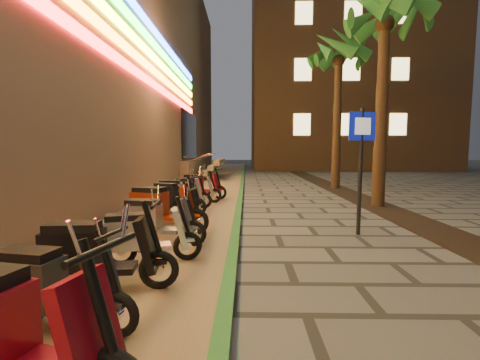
{
  "coord_description": "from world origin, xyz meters",
  "views": [
    {
      "loc": [
        -0.67,
        -3.37,
        1.8
      ],
      "look_at": [
        -0.8,
        3.17,
        1.2
      ],
      "focal_mm": 24.0,
      "sensor_mm": 36.0,
      "label": 1
    }
  ],
  "objects_px": {
    "scooter_9": "(173,197)",
    "scooter_10": "(178,193)",
    "scooter_11": "(192,189)",
    "scooter_8": "(162,205)",
    "scooter_3": "(49,286)",
    "scooter_2": "(5,331)",
    "scooter_6": "(155,219)",
    "scooter_4": "(95,253)",
    "scooter_12": "(200,185)",
    "scooter_7": "(161,207)",
    "scooter_5": "(141,236)",
    "pedestrian_sign": "(361,154)"
  },
  "relations": [
    {
      "from": "scooter_7",
      "to": "scooter_12",
      "type": "relative_size",
      "value": 1.08
    },
    {
      "from": "scooter_2",
      "to": "scooter_8",
      "type": "bearing_deg",
      "value": 107.28
    },
    {
      "from": "scooter_9",
      "to": "scooter_10",
      "type": "bearing_deg",
      "value": 109.85
    },
    {
      "from": "scooter_6",
      "to": "scooter_12",
      "type": "relative_size",
      "value": 0.96
    },
    {
      "from": "pedestrian_sign",
      "to": "scooter_9",
      "type": "relative_size",
      "value": 1.68
    },
    {
      "from": "scooter_12",
      "to": "scooter_10",
      "type": "bearing_deg",
      "value": -86.68
    },
    {
      "from": "scooter_6",
      "to": "scooter_3",
      "type": "bearing_deg",
      "value": -86.87
    },
    {
      "from": "scooter_10",
      "to": "scooter_11",
      "type": "relative_size",
      "value": 1.04
    },
    {
      "from": "scooter_3",
      "to": "scooter_4",
      "type": "distance_m",
      "value": 0.9
    },
    {
      "from": "scooter_4",
      "to": "scooter_7",
      "type": "bearing_deg",
      "value": 83.51
    },
    {
      "from": "scooter_10",
      "to": "scooter_11",
      "type": "bearing_deg",
      "value": 69.74
    },
    {
      "from": "scooter_5",
      "to": "scooter_9",
      "type": "relative_size",
      "value": 0.94
    },
    {
      "from": "scooter_8",
      "to": "scooter_11",
      "type": "xyz_separation_m",
      "value": [
        0.25,
        3.07,
        0.03
      ]
    },
    {
      "from": "scooter_8",
      "to": "scooter_10",
      "type": "xyz_separation_m",
      "value": [
        -0.0,
        1.96,
        0.04
      ]
    },
    {
      "from": "scooter_5",
      "to": "scooter_7",
      "type": "relative_size",
      "value": 0.83
    },
    {
      "from": "scooter_2",
      "to": "scooter_3",
      "type": "relative_size",
      "value": 1.17
    },
    {
      "from": "scooter_3",
      "to": "scooter_11",
      "type": "distance_m",
      "value": 7.85
    },
    {
      "from": "scooter_6",
      "to": "scooter_7",
      "type": "relative_size",
      "value": 0.88
    },
    {
      "from": "scooter_4",
      "to": "scooter_9",
      "type": "distance_m",
      "value": 5.06
    },
    {
      "from": "scooter_2",
      "to": "scooter_6",
      "type": "distance_m",
      "value": 3.91
    },
    {
      "from": "scooter_2",
      "to": "scooter_5",
      "type": "relative_size",
      "value": 1.18
    },
    {
      "from": "scooter_7",
      "to": "scooter_9",
      "type": "distance_m",
      "value": 1.98
    },
    {
      "from": "scooter_2",
      "to": "scooter_8",
      "type": "xyz_separation_m",
      "value": [
        -0.42,
        5.72,
        -0.08
      ]
    },
    {
      "from": "scooter_7",
      "to": "scooter_10",
      "type": "xyz_separation_m",
      "value": [
        -0.2,
        2.76,
        -0.05
      ]
    },
    {
      "from": "scooter_3",
      "to": "scooter_7",
      "type": "height_order",
      "value": "scooter_7"
    },
    {
      "from": "scooter_3",
      "to": "scooter_11",
      "type": "bearing_deg",
      "value": 98.62
    },
    {
      "from": "scooter_4",
      "to": "scooter_11",
      "type": "xyz_separation_m",
      "value": [
        0.06,
        6.96,
        -0.02
      ]
    },
    {
      "from": "scooter_4",
      "to": "scooter_6",
      "type": "height_order",
      "value": "scooter_4"
    },
    {
      "from": "scooter_7",
      "to": "scooter_8",
      "type": "height_order",
      "value": "scooter_7"
    },
    {
      "from": "scooter_7",
      "to": "scooter_10",
      "type": "relative_size",
      "value": 1.09
    },
    {
      "from": "pedestrian_sign",
      "to": "scooter_9",
      "type": "height_order",
      "value": "pedestrian_sign"
    },
    {
      "from": "scooter_7",
      "to": "scooter_10",
      "type": "distance_m",
      "value": 2.77
    },
    {
      "from": "scooter_9",
      "to": "scooter_10",
      "type": "relative_size",
      "value": 0.96
    },
    {
      "from": "pedestrian_sign",
      "to": "scooter_6",
      "type": "distance_m",
      "value": 4.42
    },
    {
      "from": "scooter_8",
      "to": "scooter_9",
      "type": "xyz_separation_m",
      "value": [
        0.03,
        1.17,
        0.03
      ]
    },
    {
      "from": "scooter_11",
      "to": "scooter_10",
      "type": "bearing_deg",
      "value": -108.92
    },
    {
      "from": "pedestrian_sign",
      "to": "scooter_9",
      "type": "xyz_separation_m",
      "value": [
        -4.49,
        2.17,
        -1.24
      ]
    },
    {
      "from": "scooter_7",
      "to": "scooter_8",
      "type": "xyz_separation_m",
      "value": [
        -0.19,
        0.8,
        -0.1
      ]
    },
    {
      "from": "scooter_7",
      "to": "scooter_9",
      "type": "relative_size",
      "value": 1.13
    },
    {
      "from": "scooter_4",
      "to": "scooter_12",
      "type": "distance_m",
      "value": 7.99
    },
    {
      "from": "scooter_2",
      "to": "scooter_3",
      "type": "height_order",
      "value": "scooter_2"
    },
    {
      "from": "scooter_3",
      "to": "scooter_6",
      "type": "distance_m",
      "value": 2.98
    },
    {
      "from": "scooter_5",
      "to": "scooter_10",
      "type": "xyz_separation_m",
      "value": [
        -0.45,
        4.86,
        0.04
      ]
    },
    {
      "from": "scooter_11",
      "to": "scooter_2",
      "type": "bearing_deg",
      "value": -95.13
    },
    {
      "from": "scooter_6",
      "to": "scooter_12",
      "type": "xyz_separation_m",
      "value": [
        -0.01,
        5.91,
        0.02
      ]
    },
    {
      "from": "scooter_9",
      "to": "scooter_11",
      "type": "distance_m",
      "value": 1.91
    },
    {
      "from": "scooter_11",
      "to": "scooter_3",
      "type": "bearing_deg",
      "value": -97.0
    },
    {
      "from": "scooter_12",
      "to": "scooter_4",
      "type": "bearing_deg",
      "value": -78.59
    },
    {
      "from": "scooter_7",
      "to": "scooter_11",
      "type": "bearing_deg",
      "value": 104.68
    },
    {
      "from": "scooter_4",
      "to": "scooter_12",
      "type": "height_order",
      "value": "scooter_12"
    }
  ]
}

